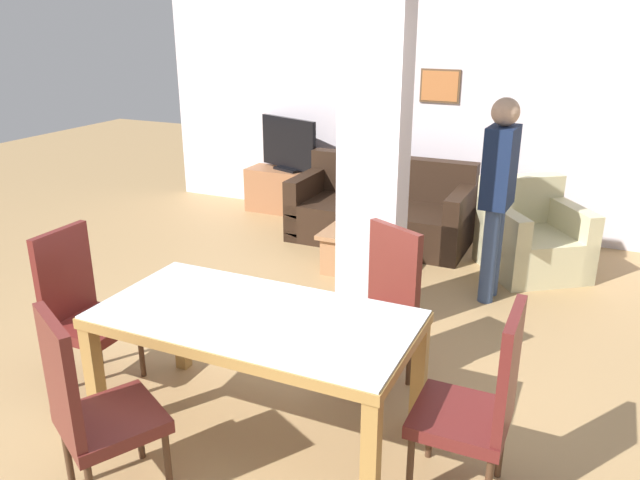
{
  "coord_description": "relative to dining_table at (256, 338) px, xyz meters",
  "views": [
    {
      "loc": [
        1.62,
        -2.67,
        2.32
      ],
      "look_at": [
        0.0,
        0.86,
        0.92
      ],
      "focal_mm": 35.0,
      "sensor_mm": 36.0,
      "label": 1
    }
  ],
  "objects": [
    {
      "name": "dining_chair_head_right",
      "position": [
        1.25,
        0.0,
        -0.06
      ],
      "size": [
        0.46,
        0.46,
        1.06
      ],
      "rotation": [
        0.0,
        0.0,
        1.57
      ],
      "color": "#591D1B",
      "rests_on": "ground_plane"
    },
    {
      "name": "tv_stand",
      "position": [
        -1.84,
        3.98,
        -0.35
      ],
      "size": [
        1.06,
        0.4,
        0.54
      ],
      "color": "#9A623E",
      "rests_on": "ground_plane"
    },
    {
      "name": "sofa",
      "position": [
        -0.46,
        3.47,
        -0.32
      ],
      "size": [
        1.88,
        0.9,
        0.87
      ],
      "rotation": [
        0.0,
        0.0,
        3.14
      ],
      "color": "black",
      "rests_on": "ground_plane"
    },
    {
      "name": "back_wall",
      "position": [
        -0.0,
        4.26,
        0.73
      ],
      "size": [
        7.2,
        0.09,
        2.7
      ],
      "color": "silver",
      "rests_on": "ground_plane"
    },
    {
      "name": "dining_table",
      "position": [
        0.0,
        0.0,
        0.0
      ],
      "size": [
        1.78,
        0.91,
        0.77
      ],
      "color": "#A2773C",
      "rests_on": "ground_plane"
    },
    {
      "name": "ground_plane",
      "position": [
        0.0,
        0.0,
        -0.62
      ],
      "size": [
        18.0,
        18.0,
        0.0
      ],
      "primitive_type": "plane",
      "color": "#A58253"
    },
    {
      "name": "armchair",
      "position": [
        1.13,
        3.25,
        -0.32
      ],
      "size": [
        1.16,
        1.17,
        0.87
      ],
      "rotation": [
        0.0,
        0.0,
        3.76
      ],
      "color": "beige",
      "rests_on": "ground_plane"
    },
    {
      "name": "dining_chair_head_left",
      "position": [
        -1.3,
        0.0,
        -0.06
      ],
      "size": [
        0.46,
        0.46,
        1.06
      ],
      "rotation": [
        0.0,
        0.0,
        -1.57
      ],
      "color": "#5C1C1A",
      "rests_on": "ground_plane"
    },
    {
      "name": "dining_chair_far_right",
      "position": [
        0.44,
        0.84,
        -0.06
      ],
      "size": [
        0.62,
        0.62,
        1.06
      ],
      "rotation": [
        0.0,
        0.0,
        2.66
      ],
      "color": "maroon",
      "rests_on": "ground_plane"
    },
    {
      "name": "tv_screen",
      "position": [
        -1.84,
        3.98,
        0.23
      ],
      "size": [
        0.86,
        0.37,
        0.64
      ],
      "rotation": [
        0.0,
        0.0,
        2.78
      ],
      "color": "black",
      "rests_on": "tv_stand"
    },
    {
      "name": "coffee_table",
      "position": [
        -0.37,
        2.52,
        -0.41
      ],
      "size": [
        0.65,
        0.51,
        0.4
      ],
      "color": "#9B6B45",
      "rests_on": "ground_plane"
    },
    {
      "name": "divider_pillar",
      "position": [
        0.11,
        1.57,
        0.73
      ],
      "size": [
        0.47,
        0.3,
        2.7
      ],
      "color": "silver",
      "rests_on": "ground_plane"
    },
    {
      "name": "bottle",
      "position": [
        -0.32,
        2.41,
        -0.11
      ],
      "size": [
        0.07,
        0.07,
        0.3
      ],
      "color": "#4C2D14",
      "rests_on": "coffee_table"
    },
    {
      "name": "standing_person",
      "position": [
        0.88,
        2.45,
        0.38
      ],
      "size": [
        0.24,
        0.39,
        1.72
      ],
      "rotation": [
        0.0,
        0.0,
        1.52
      ],
      "color": "#35486D",
      "rests_on": "ground_plane"
    },
    {
      "name": "dining_chair_near_left",
      "position": [
        -0.44,
        -0.82,
        -0.06
      ],
      "size": [
        0.62,
        0.62,
        1.06
      ],
      "rotation": [
        0.0,
        0.0,
        -0.5
      ],
      "color": "#5A201C",
      "rests_on": "ground_plane"
    }
  ]
}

